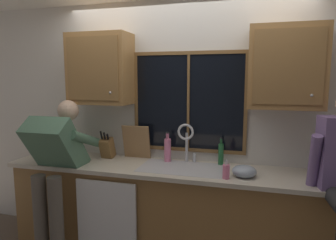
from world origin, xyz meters
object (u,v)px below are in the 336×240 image
Objects in this scene: mixing_bowl at (244,171)px; soap_dispenser at (226,171)px; cutting_board at (136,142)px; bottle_green_glass at (168,149)px; knife_block at (107,148)px; bottle_tall_clear at (221,154)px; person_standing at (56,163)px.

mixing_bowl is 1.24× the size of soap_dispenser.
cutting_board reaches higher than bottle_green_glass.
cutting_board is 1.07m from soap_dispenser.
knife_block is 1.18× the size of bottle_tall_clear.
bottle_tall_clear is (1.20, 0.07, 0.00)m from knife_block.
knife_block is 1.45m from mixing_bowl.
knife_block is 1.32m from soap_dispenser.
cutting_board is (0.62, 0.52, 0.14)m from person_standing.
soap_dispenser is at bearing -78.09° from bottle_tall_clear.
bottle_tall_clear is at bearing 127.05° from mixing_bowl.
mixing_bowl is (1.12, -0.31, -0.13)m from cutting_board.
cutting_board is 0.36m from bottle_green_glass.
bottle_tall_clear is at bearing 3.36° from knife_block.
person_standing reaches higher than cutting_board.
person_standing reaches higher than bottle_green_glass.
bottle_green_glass is at bearing -5.71° from cutting_board.
bottle_green_glass reaches higher than bottle_tall_clear.
bottle_tall_clear is (0.89, -0.01, -0.06)m from cutting_board.
bottle_tall_clear is at bearing -0.34° from cutting_board.
cutting_board is 1.17m from mixing_bowl.
bottle_tall_clear is (0.54, 0.03, -0.01)m from bottle_green_glass.
person_standing is 0.55m from knife_block.
person_standing is at bearing -173.22° from mixing_bowl.
person_standing is 5.68× the size of bottle_tall_clear.
knife_block is 1.91× the size of soap_dispenser.
knife_block is (0.32, 0.45, 0.07)m from person_standing.
soap_dispenser reaches higher than mixing_bowl.
mixing_bowl is 0.82m from bottle_green_glass.
bottle_tall_clear is at bearing 3.21° from bottle_green_glass.
soap_dispenser is 0.55× the size of bottle_green_glass.
person_standing reaches higher than mixing_bowl.
knife_block is at bearing -176.64° from bottle_tall_clear.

